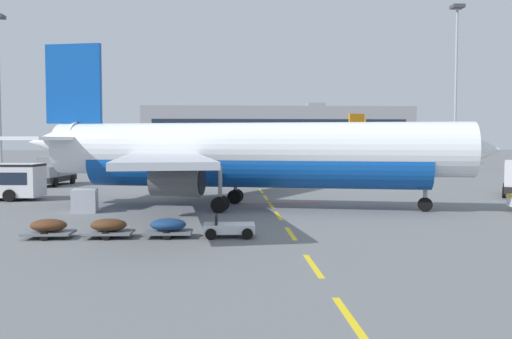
# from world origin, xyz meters

# --- Properties ---
(ground) EXTENTS (400.00, 400.00, 0.00)m
(ground) POSITION_xyz_m (40.00, 40.00, 0.00)
(ground) COLOR slate
(apron_paint_markings) EXTENTS (8.00, 98.03, 0.01)m
(apron_paint_markings) POSITION_xyz_m (18.00, 38.74, 0.00)
(apron_paint_markings) COLOR yellow
(apron_paint_markings) RESTS_ON ground
(airliner_foreground) EXTENTS (34.57, 33.79, 12.20)m
(airliner_foreground) POSITION_xyz_m (16.14, 19.55, 3.95)
(airliner_foreground) COLOR white
(airliner_foreground) RESTS_ON ground
(airliner_mid_left) EXTENTS (26.63, 26.39, 9.33)m
(airliner_mid_left) POSITION_xyz_m (52.33, 90.96, 3.02)
(airliner_mid_left) COLOR silver
(airliner_mid_left) RESTS_ON ground
(airliner_far_right) EXTENTS (26.59, 25.22, 9.74)m
(airliner_far_right) POSITION_xyz_m (29.22, 74.54, 3.15)
(airliner_far_right) COLOR silver
(airliner_far_right) RESTS_ON ground
(catering_truck) EXTENTS (3.31, 7.24, 3.14)m
(catering_truck) POSITION_xyz_m (-4.11, 40.47, 1.65)
(catering_truck) COLOR black
(catering_truck) RESTS_ON ground
(baggage_train) EXTENTS (11.62, 1.75, 1.14)m
(baggage_train) POSITION_xyz_m (10.16, 7.91, 0.53)
(baggage_train) COLOR silver
(baggage_train) RESTS_ON ground
(uld_cargo_container) EXTENTS (1.75, 1.72, 1.60)m
(uld_cargo_container) POSITION_xyz_m (4.94, 17.80, 0.80)
(uld_cargo_container) COLOR #B7BCC6
(uld_cargo_container) RESTS_ON ground
(apron_light_mast_far) EXTENTS (1.80, 1.80, 25.55)m
(apron_light_mast_far) POSITION_xyz_m (50.09, 62.42, 15.84)
(apron_light_mast_far) COLOR slate
(apron_light_mast_far) RESTS_ON ground
(terminal_satellite) EXTENTS (89.10, 22.49, 17.43)m
(terminal_satellite) POSITION_xyz_m (32.29, 164.89, 7.93)
(terminal_satellite) COLOR gray
(terminal_satellite) RESTS_ON ground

